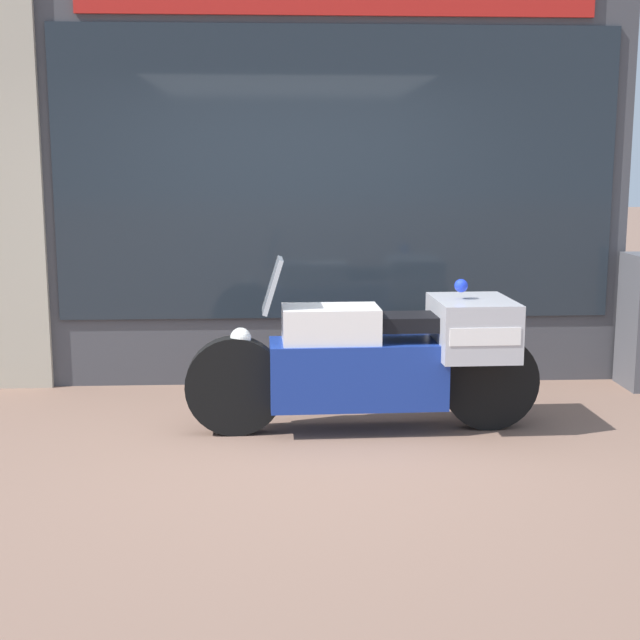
{
  "coord_description": "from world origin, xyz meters",
  "views": [
    {
      "loc": [
        -0.14,
        -5.3,
        1.79
      ],
      "look_at": [
        0.18,
        0.98,
        0.67
      ],
      "focal_mm": 50.0,
      "sensor_mm": 36.0,
      "label": 1
    }
  ],
  "objects": [
    {
      "name": "paramedic_motorcycle",
      "position": [
        0.61,
        0.48,
        0.52
      ],
      "size": [
        2.37,
        0.69,
        1.18
      ],
      "rotation": [
        0.0,
        0.0,
        3.16
      ],
      "color": "black",
      "rests_on": "ground"
    },
    {
      "name": "window_display",
      "position": [
        0.32,
        2.03,
        0.44
      ],
      "size": [
        4.2,
        0.3,
        1.82
      ],
      "color": "slate",
      "rests_on": "ground"
    },
    {
      "name": "shop_building",
      "position": [
        -0.36,
        2.0,
        1.65
      ],
      "size": [
        5.44,
        0.55,
        3.28
      ],
      "color": "#424247",
      "rests_on": "ground"
    },
    {
      "name": "ground_plane",
      "position": [
        0.0,
        0.0,
        0.0
      ],
      "size": [
        60.0,
        60.0,
        0.0
      ],
      "primitive_type": "plane",
      "color": "#7A5B4C"
    }
  ]
}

